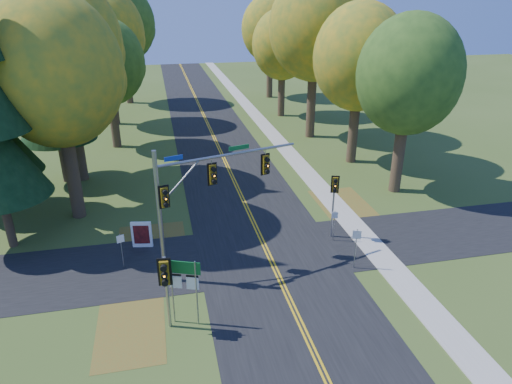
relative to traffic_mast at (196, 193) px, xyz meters
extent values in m
plane|color=#394F1C|center=(3.96, -0.96, -4.56)|extent=(160.00, 160.00, 0.00)
cube|color=black|center=(3.96, -0.96, -4.55)|extent=(8.00, 160.00, 0.02)
cube|color=black|center=(3.96, 1.04, -4.55)|extent=(60.00, 6.00, 0.02)
cube|color=gold|center=(3.86, -0.96, -4.53)|extent=(0.10, 160.00, 0.01)
cube|color=gold|center=(4.06, -0.96, -4.53)|extent=(0.10, 160.00, 0.01)
cube|color=#9E998E|center=(10.16, -0.96, -4.53)|extent=(1.60, 160.00, 0.06)
cube|color=brown|center=(-2.54, 3.04, -4.55)|extent=(4.00, 6.00, 0.00)
cube|color=brown|center=(10.76, 5.04, -4.55)|extent=(3.50, 8.00, 0.00)
cube|color=brown|center=(-3.54, -3.96, -4.55)|extent=(3.00, 5.00, 0.00)
cylinder|color=#38281C|center=(-7.24, 8.34, -1.18)|extent=(0.86, 0.86, 6.75)
ellipsoid|color=gold|center=(-7.24, 8.34, 4.99)|extent=(8.00, 8.00, 9.20)
sphere|color=gold|center=(-5.64, 9.54, 4.19)|extent=(4.80, 4.80, 4.80)
sphere|color=gold|center=(-8.64, 7.54, 5.79)|extent=(4.40, 4.40, 4.40)
cylinder|color=#38281C|center=(15.46, 7.74, -1.52)|extent=(0.83, 0.83, 6.08)
ellipsoid|color=#456D22|center=(15.46, 7.74, 4.04)|extent=(7.20, 7.20, 8.28)
sphere|color=#456D22|center=(16.90, 8.82, 3.32)|extent=(4.32, 4.32, 4.32)
sphere|color=#456D22|center=(14.20, 7.02, 4.76)|extent=(3.96, 3.96, 3.96)
cylinder|color=#38281C|center=(-7.84, 15.24, -0.85)|extent=(0.89, 0.89, 7.42)
ellipsoid|color=gold|center=(-7.84, 15.24, 5.88)|extent=(8.60, 8.60, 9.89)
sphere|color=gold|center=(-6.12, 16.53, 5.02)|extent=(5.16, 5.16, 5.16)
sphere|color=gold|center=(-9.35, 14.38, 6.74)|extent=(4.73, 4.73, 4.73)
cylinder|color=#38281C|center=(14.86, 14.54, -1.41)|extent=(0.84, 0.84, 6.30)
ellipsoid|color=gold|center=(14.86, 14.54, 4.40)|extent=(7.60, 7.60, 8.74)
sphere|color=gold|center=(16.38, 15.68, 3.64)|extent=(4.56, 4.56, 4.56)
sphere|color=gold|center=(13.53, 13.78, 5.16)|extent=(4.18, 4.18, 4.18)
cylinder|color=#38281C|center=(-5.64, 23.44, -1.75)|extent=(0.81, 0.81, 5.62)
ellipsoid|color=#456D22|center=(-5.64, 23.44, 3.45)|extent=(6.80, 6.80, 7.82)
sphere|color=#456D22|center=(-4.28, 24.46, 2.77)|extent=(4.08, 4.08, 4.08)
sphere|color=#456D22|center=(-6.83, 22.76, 4.13)|extent=(3.74, 3.74, 3.74)
cylinder|color=#38281C|center=(13.76, 22.64, -0.73)|extent=(0.90, 0.90, 7.65)
ellipsoid|color=gold|center=(13.76, 22.64, 6.17)|extent=(8.80, 8.80, 10.12)
sphere|color=gold|center=(15.52, 23.96, 5.29)|extent=(5.28, 5.28, 5.28)
sphere|color=gold|center=(12.22, 21.76, 7.05)|extent=(4.84, 4.84, 4.84)
cylinder|color=#38281C|center=(-6.24, 32.14, -1.07)|extent=(0.87, 0.87, 6.98)
ellipsoid|color=gold|center=(-6.24, 32.14, 5.29)|extent=(8.20, 8.20, 9.43)
sphere|color=gold|center=(-4.60, 33.37, 4.47)|extent=(4.92, 4.92, 4.92)
sphere|color=gold|center=(-7.68, 31.32, 6.11)|extent=(4.51, 4.51, 4.51)
cylinder|color=#38281C|center=(13.16, 31.84, -1.63)|extent=(0.82, 0.82, 5.85)
ellipsoid|color=gold|center=(13.16, 31.84, 3.74)|extent=(7.00, 7.00, 8.05)
sphere|color=gold|center=(14.56, 32.89, 3.04)|extent=(4.20, 4.20, 4.20)
sphere|color=gold|center=(11.93, 31.14, 4.44)|extent=(3.85, 3.85, 3.85)
cylinder|color=#38281C|center=(-5.04, 43.04, -0.96)|extent=(0.88, 0.88, 7.20)
ellipsoid|color=#456D22|center=(-5.04, 43.04, 5.58)|extent=(8.40, 8.40, 9.66)
sphere|color=#456D22|center=(-3.36, 44.30, 4.74)|extent=(5.04, 5.04, 5.04)
sphere|color=#456D22|center=(-6.51, 42.20, 6.42)|extent=(4.62, 4.62, 4.62)
cylinder|color=#38281C|center=(14.36, 42.54, -1.30)|extent=(0.85, 0.85, 6.53)
ellipsoid|color=gold|center=(14.36, 42.54, 4.70)|extent=(7.80, 7.80, 8.97)
sphere|color=gold|center=(15.92, 43.71, 3.92)|extent=(4.68, 4.68, 4.68)
sphere|color=gold|center=(12.99, 41.76, 5.48)|extent=(4.29, 4.29, 4.29)
cylinder|color=#38281C|center=(-10.54, 5.04, -2.94)|extent=(0.50, 0.50, 3.24)
cylinder|color=#38281C|center=(-12.04, 10.04, -3.12)|extent=(0.50, 0.50, 2.88)
cylinder|color=#38281C|center=(-9.04, 15.04, -2.85)|extent=(0.50, 0.50, 3.42)
cone|color=black|center=(-9.04, 15.04, 1.59)|extent=(5.60, 5.60, 5.45)
cone|color=black|center=(-9.04, 15.04, 5.48)|extent=(4.57, 4.57, 5.45)
cylinder|color=gray|center=(-1.87, -0.47, -1.01)|extent=(0.22, 0.22, 7.09)
cylinder|color=gray|center=(-1.87, -0.47, -4.41)|extent=(0.45, 0.45, 0.30)
cylinder|color=gray|center=(1.79, 0.55, 1.72)|extent=(7.36, 2.18, 0.14)
cylinder|color=gray|center=(-0.79, -0.17, 0.71)|extent=(2.23, 0.70, 2.09)
cylinder|color=gray|center=(0.87, 0.29, 1.54)|extent=(0.04, 0.04, 0.36)
cube|color=#72590C|center=(0.87, 0.29, 0.85)|extent=(0.41, 0.39, 1.01)
cube|color=black|center=(0.87, 0.29, 0.85)|extent=(0.52, 0.17, 1.20)
sphere|color=orange|center=(0.93, 0.06, 0.85)|extent=(0.18, 0.18, 0.18)
cylinder|color=black|center=(0.93, 0.06, 1.17)|extent=(0.28, 0.22, 0.24)
cylinder|color=black|center=(0.93, 0.06, 0.85)|extent=(0.28, 0.22, 0.24)
cylinder|color=black|center=(0.93, 0.06, 0.53)|extent=(0.28, 0.22, 0.24)
cylinder|color=gray|center=(3.79, 1.10, 1.54)|extent=(0.04, 0.04, 0.36)
cube|color=#72590C|center=(3.79, 1.10, 0.85)|extent=(0.41, 0.39, 1.01)
cube|color=black|center=(3.79, 1.10, 0.85)|extent=(0.52, 0.17, 1.20)
sphere|color=orange|center=(3.86, 0.88, 0.85)|extent=(0.18, 0.18, 0.18)
cylinder|color=black|center=(3.86, 0.88, 1.17)|extent=(0.28, 0.22, 0.24)
cylinder|color=black|center=(3.86, 0.88, 0.85)|extent=(0.28, 0.22, 0.24)
cylinder|color=black|center=(3.86, 0.88, 0.53)|extent=(0.28, 0.22, 0.24)
cube|color=#72590C|center=(-1.58, -0.55, 0.20)|extent=(0.41, 0.39, 1.01)
cube|color=black|center=(-1.58, -0.55, 0.20)|extent=(0.52, 0.17, 1.20)
sphere|color=orange|center=(-1.52, -0.78, 0.20)|extent=(0.18, 0.18, 0.18)
cylinder|color=black|center=(-1.52, -0.78, 0.53)|extent=(0.28, 0.22, 0.24)
cylinder|color=black|center=(-1.52, -0.78, 0.20)|extent=(0.28, 0.22, 0.24)
cylinder|color=black|center=(-1.52, -0.78, -0.12)|extent=(0.28, 0.22, 0.24)
cube|color=navy|center=(-0.99, -0.23, 2.00)|extent=(0.89, 0.28, 0.22)
cube|color=#0C5926|center=(2.33, 0.70, 2.00)|extent=(1.08, 0.34, 0.22)
cylinder|color=#969A9E|center=(8.21, 2.03, -2.55)|extent=(0.11, 0.11, 4.02)
cube|color=#72590C|center=(8.15, 1.84, -1.00)|extent=(0.38, 0.36, 0.91)
cube|color=black|center=(8.15, 1.84, -1.00)|extent=(0.46, 0.17, 1.08)
sphere|color=orange|center=(8.09, 1.64, -1.00)|extent=(0.16, 0.16, 0.16)
cylinder|color=black|center=(8.09, 1.64, -0.71)|extent=(0.25, 0.21, 0.22)
cylinder|color=black|center=(8.09, 1.64, -1.00)|extent=(0.25, 0.21, 0.22)
cylinder|color=black|center=(8.09, 1.64, -1.29)|extent=(0.25, 0.21, 0.22)
cylinder|color=#93959B|center=(-1.80, -4.18, -2.76)|extent=(0.14, 0.14, 3.61)
cube|color=#72590C|center=(-1.82, -4.43, -1.51)|extent=(0.41, 0.37, 1.13)
cube|color=black|center=(-1.82, -4.43, -1.51)|extent=(0.59, 0.09, 1.33)
sphere|color=orange|center=(-1.85, -4.68, -1.51)|extent=(0.20, 0.20, 0.20)
cylinder|color=black|center=(-1.85, -4.68, -1.15)|extent=(0.29, 0.20, 0.27)
cylinder|color=black|center=(-1.85, -4.68, -1.51)|extent=(0.29, 0.20, 0.27)
cylinder|color=black|center=(-1.85, -4.68, -1.88)|extent=(0.29, 0.20, 0.27)
cylinder|color=gray|center=(-1.58, -3.90, -2.91)|extent=(0.07, 0.07, 3.31)
cylinder|color=gray|center=(-0.55, -4.30, -2.91)|extent=(0.07, 0.07, 3.31)
cube|color=#0C5620|center=(-1.05, -4.07, -1.64)|extent=(1.46, 0.59, 0.61)
cube|color=silver|center=(-1.05, -4.07, -1.64)|extent=(1.24, 0.48, 0.09)
cube|color=silver|center=(-1.41, -3.93, -2.41)|extent=(0.53, 0.24, 0.61)
cube|color=black|center=(-1.41, -3.93, -2.04)|extent=(0.52, 0.20, 0.11)
cube|color=silver|center=(-0.69, -4.21, -2.41)|extent=(0.53, 0.24, 0.61)
cube|color=black|center=(-0.69, -4.21, -2.04)|extent=(0.52, 0.20, 0.11)
cube|color=white|center=(-3.05, 3.25, -3.75)|extent=(1.18, 0.38, 1.62)
cube|color=maroon|center=(-3.07, 3.16, -3.70)|extent=(0.89, 0.19, 1.17)
cube|color=white|center=(-3.49, 3.34, -4.42)|extent=(0.08, 0.08, 0.27)
cube|color=white|center=(-2.61, 3.17, -4.42)|extent=(0.08, 0.08, 0.27)
cylinder|color=gray|center=(8.16, 1.55, -3.57)|extent=(0.05, 0.05, 1.99)
cube|color=silver|center=(8.15, 1.53, -2.84)|extent=(0.37, 0.12, 0.41)
cylinder|color=gray|center=(8.16, -1.53, -3.36)|extent=(0.05, 0.05, 2.39)
cube|color=silver|center=(8.15, -1.55, -2.49)|extent=(0.44, 0.19, 0.49)
cylinder|color=gray|center=(-4.04, 1.16, -3.51)|extent=(0.05, 0.05, 2.10)
cube|color=white|center=(-4.03, 1.14, -2.75)|extent=(0.38, 0.18, 0.43)
camera|label=1|loc=(-1.55, -20.96, 9.17)|focal=32.00mm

